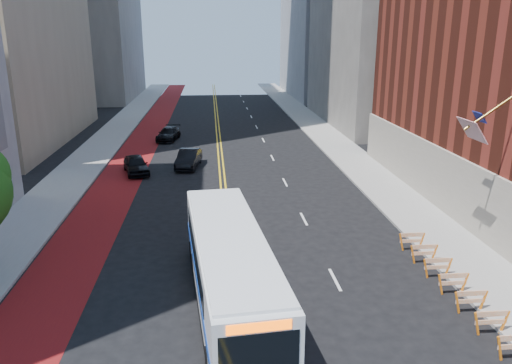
{
  "coord_description": "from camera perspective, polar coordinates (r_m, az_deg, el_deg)",
  "views": [
    {
      "loc": [
        -0.79,
        -14.63,
        11.05
      ],
      "look_at": [
        1.27,
        8.0,
        4.28
      ],
      "focal_mm": 35.0,
      "sensor_mm": 36.0,
      "label": 1
    }
  ],
  "objects": [
    {
      "name": "bus_lane_paint",
      "position": [
        46.55,
        -14.1,
        2.37
      ],
      "size": [
        3.6,
        140.0,
        0.01
      ],
      "primitive_type": "cube",
      "color": "maroon",
      "rests_on": "ground"
    },
    {
      "name": "lane_dashes",
      "position": [
        54.06,
        0.84,
        4.81
      ],
      "size": [
        0.14,
        98.2,
        0.01
      ],
      "color": "silver",
      "rests_on": "ground"
    },
    {
      "name": "sidewalk_right",
      "position": [
        47.7,
        10.51,
        3.02
      ],
      "size": [
        4.0,
        140.0,
        0.15
      ],
      "primitive_type": "cube",
      "color": "gray",
      "rests_on": "ground"
    },
    {
      "name": "car_c",
      "position": [
        54.78,
        -9.97,
        5.44
      ],
      "size": [
        2.68,
        4.95,
        1.36
      ],
      "primitive_type": "imported",
      "rotation": [
        0.0,
        0.0,
        -0.17
      ],
      "color": "black",
      "rests_on": "ground"
    },
    {
      "name": "car_a",
      "position": [
        42.06,
        -13.55,
        1.95
      ],
      "size": [
        2.86,
        4.67,
        1.49
      ],
      "primitive_type": "imported",
      "rotation": [
        0.0,
        0.0,
        0.27
      ],
      "color": "black",
      "rests_on": "ground"
    },
    {
      "name": "car_b",
      "position": [
        43.19,
        -7.71,
        2.67
      ],
      "size": [
        2.3,
        4.82,
        1.53
      ],
      "primitive_type": "imported",
      "rotation": [
        0.0,
        0.0,
        -0.15
      ],
      "color": "black",
      "rests_on": "ground"
    },
    {
      "name": "transit_bus",
      "position": [
        20.75,
        -3.03,
        -9.92
      ],
      "size": [
        3.9,
        12.7,
        3.43
      ],
      "rotation": [
        0.0,
        0.0,
        0.09
      ],
      "color": "silver",
      "rests_on": "ground"
    },
    {
      "name": "construction_barriers",
      "position": [
        23.27,
        22.44,
        -11.24
      ],
      "size": [
        1.42,
        10.91,
        1.0
      ],
      "color": "orange",
      "rests_on": "ground"
    },
    {
      "name": "sidewalk_left",
      "position": [
        47.3,
        -18.77,
        2.29
      ],
      "size": [
        4.0,
        140.0,
        0.15
      ],
      "primitive_type": "cube",
      "color": "gray",
      "rests_on": "ground"
    },
    {
      "name": "center_line_outer",
      "position": [
        45.98,
        -3.85,
        2.66
      ],
      "size": [
        0.14,
        140.0,
        0.01
      ],
      "primitive_type": "cube",
      "color": "gold",
      "rests_on": "ground"
    },
    {
      "name": "center_line_inner",
      "position": [
        45.98,
        -4.3,
        2.65
      ],
      "size": [
        0.14,
        140.0,
        0.01
      ],
      "primitive_type": "cube",
      "color": "gold",
      "rests_on": "ground"
    }
  ]
}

